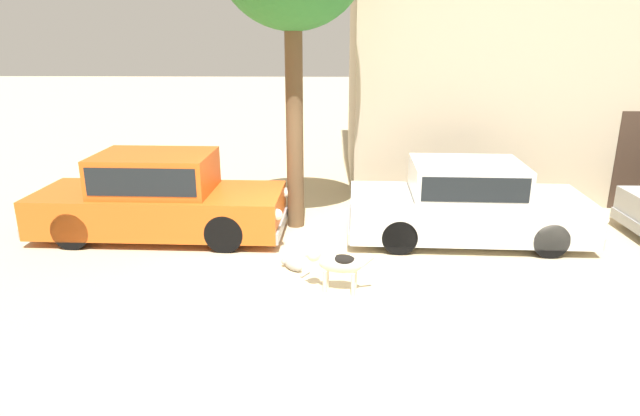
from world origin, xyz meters
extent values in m
plane|color=#CCB78E|center=(0.00, 0.00, 0.00)|extent=(80.00, 80.00, 0.00)
cube|color=#D15619|center=(-2.68, 1.28, 0.51)|extent=(4.56, 1.83, 0.71)
cube|color=#D15619|center=(-2.72, 1.28, 1.21)|extent=(2.12, 1.53, 0.70)
cube|color=black|center=(-2.72, 1.28, 1.22)|extent=(1.95, 1.55, 0.49)
cube|color=#999BA0|center=(-0.44, 1.22, 0.26)|extent=(0.16, 1.68, 0.20)
cube|color=#999BA0|center=(-4.91, 1.34, 0.26)|extent=(0.16, 1.68, 0.20)
sphere|color=silver|center=(-0.39, 1.90, 0.67)|extent=(0.20, 0.20, 0.20)
sphere|color=silver|center=(-0.43, 0.54, 0.67)|extent=(0.20, 0.20, 0.20)
cube|color=red|center=(-4.90, 2.07, 0.69)|extent=(0.04, 0.18, 0.18)
cube|color=red|center=(-4.93, 0.60, 0.69)|extent=(0.04, 0.18, 0.18)
cylinder|color=black|center=(-1.30, 2.00, 0.34)|extent=(0.68, 0.22, 0.68)
cylinder|color=black|center=(-1.34, 0.49, 0.34)|extent=(0.68, 0.22, 0.68)
cylinder|color=black|center=(-4.01, 2.07, 0.34)|extent=(0.68, 0.22, 0.68)
cylinder|color=black|center=(-4.05, 0.56, 0.34)|extent=(0.68, 0.22, 0.68)
cube|color=silver|center=(2.98, 1.21, 0.50)|extent=(4.28, 1.92, 0.69)
cube|color=silver|center=(2.93, 1.21, 1.15)|extent=(2.00, 1.59, 0.61)
cube|color=black|center=(2.93, 1.21, 1.16)|extent=(1.84, 1.61, 0.42)
cube|color=#999BA0|center=(5.07, 1.13, 0.26)|extent=(0.18, 1.74, 0.20)
cube|color=#999BA0|center=(0.89, 1.28, 0.26)|extent=(0.18, 1.74, 0.20)
sphere|color=silver|center=(5.12, 1.84, 0.65)|extent=(0.20, 0.20, 0.20)
sphere|color=silver|center=(5.07, 0.43, 0.65)|extent=(0.20, 0.20, 0.20)
cube|color=red|center=(0.91, 2.05, 0.67)|extent=(0.05, 0.18, 0.18)
cube|color=red|center=(0.86, 0.52, 0.67)|extent=(0.05, 0.18, 0.18)
cylinder|color=black|center=(4.27, 1.95, 0.31)|extent=(0.62, 0.22, 0.62)
cylinder|color=black|center=(4.21, 0.38, 0.31)|extent=(0.62, 0.22, 0.62)
cylinder|color=black|center=(1.74, 2.04, 0.31)|extent=(0.62, 0.22, 0.62)
cylinder|color=black|center=(1.68, 0.47, 0.31)|extent=(0.62, 0.22, 0.62)
cube|color=#999BA0|center=(6.11, 1.27, 0.26)|extent=(0.12, 1.66, 0.20)
cube|color=red|center=(6.11, 2.00, 0.63)|extent=(0.04, 0.18, 0.18)
cylinder|color=beige|center=(0.42, -1.07, 0.17)|extent=(0.06, 0.06, 0.34)
cylinder|color=beige|center=(0.45, -0.90, 0.17)|extent=(0.06, 0.06, 0.34)
cylinder|color=beige|center=(0.83, -1.15, 0.17)|extent=(0.06, 0.06, 0.34)
cylinder|color=beige|center=(0.87, -0.97, 0.17)|extent=(0.06, 0.06, 0.34)
ellipsoid|color=beige|center=(0.64, -1.02, 0.43)|extent=(0.68, 0.35, 0.27)
ellipsoid|color=black|center=(0.69, -1.03, 0.51)|extent=(0.39, 0.29, 0.15)
sphere|color=beige|center=(0.26, -0.95, 0.55)|extent=(0.21, 0.21, 0.21)
cone|color=beige|center=(0.15, -0.93, 0.53)|extent=(0.13, 0.13, 0.11)
cone|color=beige|center=(0.25, -1.01, 0.64)|extent=(0.08, 0.08, 0.09)
cone|color=beige|center=(0.27, -0.89, 0.64)|extent=(0.08, 0.08, 0.09)
cylinder|color=beige|center=(1.04, -1.09, 0.51)|extent=(0.20, 0.08, 0.19)
ellipsoid|color=gray|center=(-0.09, -0.30, 0.08)|extent=(0.35, 0.33, 0.15)
sphere|color=gray|center=(-0.25, -0.16, 0.10)|extent=(0.11, 0.11, 0.11)
cone|color=gray|center=(-0.27, -0.18, 0.14)|extent=(0.05, 0.05, 0.04)
cone|color=gray|center=(-0.23, -0.14, 0.14)|extent=(0.05, 0.05, 0.04)
cylinder|color=gray|center=(0.10, -0.50, 0.02)|extent=(0.15, 0.21, 0.04)
cylinder|color=brown|center=(-0.20, 1.88, 1.97)|extent=(0.33, 0.33, 3.93)
camera|label=1|loc=(0.53, -8.43, 3.66)|focal=30.96mm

